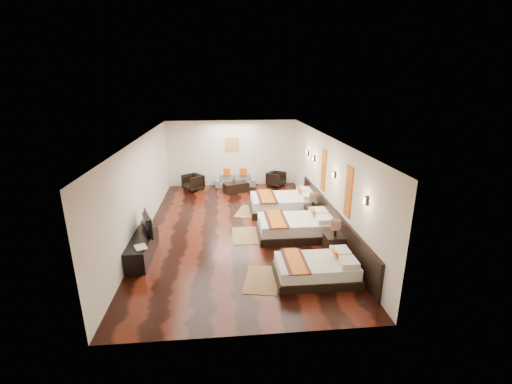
{
  "coord_description": "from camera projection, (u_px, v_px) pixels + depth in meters",
  "views": [
    {
      "loc": [
        -0.34,
        -9.73,
        4.3
      ],
      "look_at": [
        0.6,
        0.16,
        1.1
      ],
      "focal_mm": 23.85,
      "sensor_mm": 36.0,
      "label": 1
    }
  ],
  "objects": [
    {
      "name": "bed_far",
      "position": [
        285.0,
        204.0,
        11.78
      ],
      "size": [
        2.33,
        1.47,
        0.89
      ],
      "color": "black",
      "rests_on": "floor"
    },
    {
      "name": "orange_panel_b",
      "position": [
        324.0,
        170.0,
        10.57
      ],
      "size": [
        0.04,
        0.4,
        1.3
      ],
      "primitive_type": "cube",
      "color": "#D86014",
      "rests_on": "right_wall"
    },
    {
      "name": "ceiling",
      "position": [
        236.0,
        138.0,
        9.71
      ],
      "size": [
        5.5,
        9.5,
        0.01
      ],
      "primitive_type": "cube",
      "color": "white",
      "rests_on": "floor"
    },
    {
      "name": "jute_mat_mid",
      "position": [
        245.0,
        235.0,
        10.02
      ],
      "size": [
        0.76,
        1.21,
        0.01
      ],
      "primitive_type": "cube",
      "rotation": [
        0.0,
        0.0,
        -0.01
      ],
      "color": "olive",
      "rests_on": "floor"
    },
    {
      "name": "table_plant",
      "position": [
        234.0,
        179.0,
        13.93
      ],
      "size": [
        0.28,
        0.26,
        0.26
      ],
      "primitive_type": "imported",
      "rotation": [
        0.0,
        0.0,
        -0.26
      ],
      "color": "#265D1F",
      "rests_on": "coffee_table"
    },
    {
      "name": "sofa",
      "position": [
        235.0,
        181.0,
        14.71
      ],
      "size": [
        1.72,
        0.68,
        0.5
      ],
      "primitive_type": "imported",
      "rotation": [
        0.0,
        0.0,
        0.01
      ],
      "color": "slate",
      "rests_on": "floor"
    },
    {
      "name": "tv",
      "position": [
        144.0,
        224.0,
        8.77
      ],
      "size": [
        0.46,
        0.94,
        0.55
      ],
      "primitive_type": "imported",
      "rotation": [
        0.0,
        0.0,
        1.94
      ],
      "color": "black",
      "rests_on": "tv_console"
    },
    {
      "name": "nightstand_b",
      "position": [
        313.0,
        212.0,
        10.95
      ],
      "size": [
        0.48,
        0.48,
        0.94
      ],
      "color": "black",
      "rests_on": "floor"
    },
    {
      "name": "coffee_table",
      "position": [
        236.0,
        187.0,
        13.97
      ],
      "size": [
        1.11,
        0.82,
        0.4
      ],
      "primitive_type": "cube",
      "rotation": [
        0.0,
        0.0,
        0.36
      ],
      "color": "black",
      "rests_on": "floor"
    },
    {
      "name": "tv_console",
      "position": [
        142.0,
        248.0,
        8.69
      ],
      "size": [
        0.5,
        1.8,
        0.55
      ],
      "primitive_type": "cube",
      "color": "black",
      "rests_on": "floor"
    },
    {
      "name": "right_wall",
      "position": [
        326.0,
        182.0,
        10.38
      ],
      "size": [
        0.01,
        9.5,
        2.8
      ],
      "primitive_type": "cube",
      "color": "silver",
      "rests_on": "floor"
    },
    {
      "name": "figurine",
      "position": [
        146.0,
        221.0,
        9.22
      ],
      "size": [
        0.41,
        0.41,
        0.34
      ],
      "primitive_type": "imported",
      "rotation": [
        0.0,
        0.0,
        0.32
      ],
      "color": "brown",
      "rests_on": "tv_console"
    },
    {
      "name": "sconce_mid",
      "position": [
        334.0,
        175.0,
        9.48
      ],
      "size": [
        0.07,
        0.12,
        0.18
      ],
      "color": "black",
      "rests_on": "right_wall"
    },
    {
      "name": "sconce_lounge",
      "position": [
        308.0,
        153.0,
        12.42
      ],
      "size": [
        0.07,
        0.12,
        0.18
      ],
      "color": "black",
      "rests_on": "right_wall"
    },
    {
      "name": "sconce_far",
      "position": [
        314.0,
        158.0,
        11.57
      ],
      "size": [
        0.07,
        0.12,
        0.18
      ],
      "color": "black",
      "rests_on": "right_wall"
    },
    {
      "name": "headboard_panel",
      "position": [
        331.0,
        221.0,
        9.91
      ],
      "size": [
        0.08,
        6.6,
        0.9
      ],
      "primitive_type": "cube",
      "color": "black",
      "rests_on": "floor"
    },
    {
      "name": "left_wall",
      "position": [
        142.0,
        187.0,
        9.89
      ],
      "size": [
        0.01,
        9.5,
        2.8
      ],
      "primitive_type": "cube",
      "color": "silver",
      "rests_on": "floor"
    },
    {
      "name": "bed_near",
      "position": [
        317.0,
        269.0,
        7.76
      ],
      "size": [
        1.87,
        1.17,
        0.71
      ],
      "color": "black",
      "rests_on": "floor"
    },
    {
      "name": "bed_mid",
      "position": [
        296.0,
        227.0,
        9.92
      ],
      "size": [
        2.21,
        1.39,
        0.84
      ],
      "color": "black",
      "rests_on": "floor"
    },
    {
      "name": "orange_panel_a",
      "position": [
        349.0,
        192.0,
        8.49
      ],
      "size": [
        0.04,
        0.4,
        1.3
      ],
      "primitive_type": "cube",
      "color": "#D86014",
      "rests_on": "right_wall"
    },
    {
      "name": "armchair_left",
      "position": [
        193.0,
        182.0,
        14.19
      ],
      "size": [
        1.01,
        1.01,
        0.66
      ],
      "primitive_type": "imported",
      "rotation": [
        0.0,
        0.0,
        -0.93
      ],
      "color": "black",
      "rests_on": "floor"
    },
    {
      "name": "nightstand_a",
      "position": [
        334.0,
        243.0,
        8.82
      ],
      "size": [
        0.49,
        0.49,
        0.97
      ],
      "color": "black",
      "rests_on": "floor"
    },
    {
      "name": "book",
      "position": [
        135.0,
        249.0,
        8.01
      ],
      "size": [
        0.38,
        0.42,
        0.03
      ],
      "primitive_type": "imported",
      "rotation": [
        0.0,
        0.0,
        0.44
      ],
      "color": "black",
      "rests_on": "tv_console"
    },
    {
      "name": "floor",
      "position": [
        237.0,
        228.0,
        10.57
      ],
      "size": [
        5.5,
        9.5,
        0.01
      ],
      "primitive_type": "cube",
      "color": "black",
      "rests_on": "ground"
    },
    {
      "name": "gold_artwork",
      "position": [
        232.0,
        144.0,
        14.5
      ],
      "size": [
        0.6,
        0.04,
        0.6
      ],
      "primitive_type": "cube",
      "color": "#AD873F",
      "rests_on": "back_wall"
    },
    {
      "name": "sconce_near",
      "position": [
        366.0,
        201.0,
        7.4
      ],
      "size": [
        0.07,
        0.12,
        0.18
      ],
      "color": "black",
      "rests_on": "right_wall"
    },
    {
      "name": "jute_mat_far",
      "position": [
        248.0,
        212.0,
        11.87
      ],
      "size": [
        1.09,
        1.37,
        0.01
      ],
      "primitive_type": "cube",
      "rotation": [
        0.0,
        0.0,
        -0.32
      ],
      "color": "olive",
      "rests_on": "floor"
    },
    {
      "name": "armchair_right",
      "position": [
        276.0,
        179.0,
        14.75
      ],
      "size": [
        0.95,
        0.95,
        0.63
      ],
      "primitive_type": "imported",
      "rotation": [
        0.0,
        0.0,
        0.94
      ],
      "color": "black",
      "rests_on": "floor"
    },
    {
      "name": "jute_mat_near",
      "position": [
        262.0,
        279.0,
        7.78
      ],
      "size": [
        0.97,
        1.33,
        0.01
      ],
      "primitive_type": "cube",
      "rotation": [
        0.0,
        0.0,
        -0.2
      ],
      "color": "olive",
      "rests_on": "floor"
    },
    {
      "name": "back_wall",
      "position": [
        232.0,
        153.0,
        14.64
      ],
      "size": [
        5.5,
        0.01,
        2.8
      ],
      "primitive_type": "cube",
      "color": "silver",
      "rests_on": "floor"
    }
  ]
}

